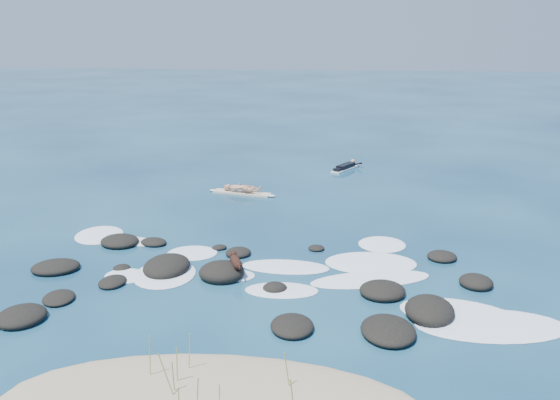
# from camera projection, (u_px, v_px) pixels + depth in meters

# --- Properties ---
(ground) EXTENTS (160.00, 160.00, 0.00)m
(ground) POSITION_uv_depth(u_px,v_px,m) (264.00, 261.00, 20.22)
(ground) COLOR #0A2642
(ground) RESTS_ON ground
(dune_grass) EXTENTS (3.19, 1.86, 1.15)m
(dune_grass) POSITION_uv_depth(u_px,v_px,m) (201.00, 380.00, 12.45)
(dune_grass) COLOR #949B4B
(dune_grass) RESTS_ON ground
(reef_rocks) EXTENTS (14.34, 7.44, 0.62)m
(reef_rocks) POSITION_uv_depth(u_px,v_px,m) (244.00, 284.00, 18.18)
(reef_rocks) COLOR black
(reef_rocks) RESTS_ON ground
(breaking_foam) EXTENTS (15.69, 7.97, 0.12)m
(breaking_foam) POSITION_uv_depth(u_px,v_px,m) (309.00, 276.00, 18.96)
(breaking_foam) COLOR white
(breaking_foam) RESTS_ON ground
(standing_surfer_rig) EXTENTS (3.16, 1.12, 1.81)m
(standing_surfer_rig) POSITION_uv_depth(u_px,v_px,m) (242.00, 179.00, 27.75)
(standing_surfer_rig) COLOR beige
(standing_surfer_rig) RESTS_ON ground
(paddling_surfer_rig) EXTENTS (1.63, 2.25, 0.42)m
(paddling_surfer_rig) POSITION_uv_depth(u_px,v_px,m) (346.00, 167.00, 32.48)
(paddling_surfer_rig) COLOR white
(paddling_surfer_rig) RESTS_ON ground
(dog) EXTENTS (0.56, 1.08, 0.72)m
(dog) POSITION_uv_depth(u_px,v_px,m) (236.00, 262.00, 18.84)
(dog) COLOR black
(dog) RESTS_ON ground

